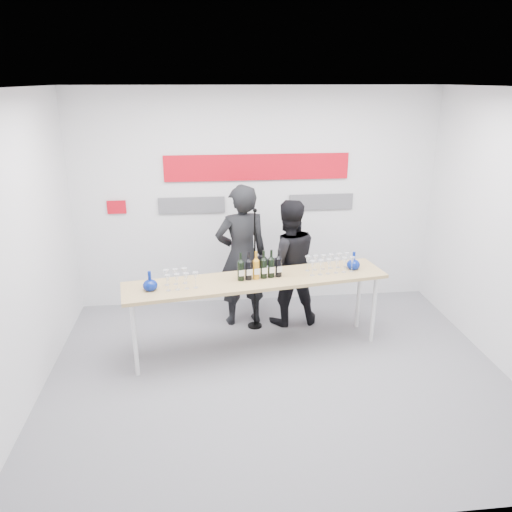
# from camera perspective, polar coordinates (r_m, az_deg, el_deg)

# --- Properties ---
(ground) EXTENTS (5.00, 5.00, 0.00)m
(ground) POSITION_cam_1_polar(r_m,az_deg,el_deg) (5.67, 2.42, -13.24)
(ground) COLOR slate
(ground) RESTS_ON ground
(back_wall) EXTENTS (5.00, 0.04, 3.00)m
(back_wall) POSITION_cam_1_polar(r_m,az_deg,el_deg) (6.93, 0.12, 6.48)
(back_wall) COLOR silver
(back_wall) RESTS_ON ground
(signage) EXTENTS (3.38, 0.02, 0.79)m
(signage) POSITION_cam_1_polar(r_m,az_deg,el_deg) (6.83, -0.32, 8.91)
(signage) COLOR red
(signage) RESTS_ON back_wall
(tasting_table) EXTENTS (3.09, 1.08, 0.91)m
(tasting_table) POSITION_cam_1_polar(r_m,az_deg,el_deg) (5.75, 0.11, -3.23)
(tasting_table) COLOR tan
(tasting_table) RESTS_ON ground
(wine_bottles) EXTENTS (0.53, 0.16, 0.33)m
(wine_bottles) POSITION_cam_1_polar(r_m,az_deg,el_deg) (5.68, 0.44, -1.01)
(wine_bottles) COLOR black
(wine_bottles) RESTS_ON tasting_table
(decanter_left) EXTENTS (0.16, 0.16, 0.21)m
(decanter_left) POSITION_cam_1_polar(r_m,az_deg,el_deg) (5.51, -12.04, -2.77)
(decanter_left) COLOR navy
(decanter_left) RESTS_ON tasting_table
(decanter_right) EXTENTS (0.16, 0.16, 0.21)m
(decanter_right) POSITION_cam_1_polar(r_m,az_deg,el_deg) (6.09, 11.09, -0.50)
(decanter_right) COLOR navy
(decanter_right) RESTS_ON tasting_table
(glasses_left) EXTENTS (0.39, 0.25, 0.18)m
(glasses_left) POSITION_cam_1_polar(r_m,az_deg,el_deg) (5.53, -8.78, -2.64)
(glasses_left) COLOR silver
(glasses_left) RESTS_ON tasting_table
(glasses_right) EXTENTS (0.58, 0.30, 0.18)m
(glasses_right) POSITION_cam_1_polar(r_m,az_deg,el_deg) (5.98, 8.42, -0.89)
(glasses_right) COLOR silver
(glasses_right) RESTS_ON tasting_table
(presenter_left) EXTENTS (0.75, 0.56, 1.86)m
(presenter_left) POSITION_cam_1_polar(r_m,az_deg,el_deg) (6.39, -1.65, 0.00)
(presenter_left) COLOR black
(presenter_left) RESTS_ON ground
(presenter_right) EXTENTS (0.86, 0.69, 1.66)m
(presenter_right) POSITION_cam_1_polar(r_m,az_deg,el_deg) (6.44, 3.64, -0.80)
(presenter_right) COLOR black
(presenter_right) RESTS_ON ground
(mic_stand) EXTENTS (0.19, 0.19, 1.60)m
(mic_stand) POSITION_cam_1_polar(r_m,az_deg,el_deg) (6.41, -0.14, -4.18)
(mic_stand) COLOR black
(mic_stand) RESTS_ON ground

